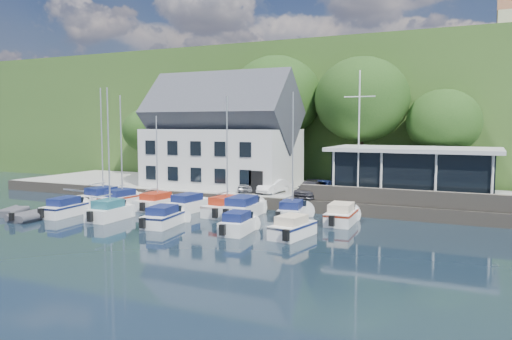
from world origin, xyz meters
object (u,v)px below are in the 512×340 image
at_px(boat_r1_4, 227,157).
at_px(boat_r1_6, 293,161).
at_px(boat_r2_1, 109,157).
at_px(dinghy_0, 13,210).
at_px(club_pavilion, 413,173).
at_px(dinghy_1, 31,215).
at_px(boat_r2_3, 238,222).
at_px(boat_r1_1, 121,155).
at_px(car_silver, 248,185).
at_px(car_dgrey, 310,189).
at_px(boat_r1_7, 342,213).
at_px(boat_r1_2, 157,158).
at_px(car_blue, 323,188).
at_px(boat_r2_0, 67,206).
at_px(boat_r1_3, 189,203).
at_px(boat_r2_2, 164,215).
at_px(harbor_building, 222,141).
at_px(boat_r2_4, 293,226).
at_px(boat_r1_0, 102,151).
at_px(boat_r1_5, 243,206).
at_px(car_white, 274,186).
at_px(flagpole, 359,136).

relative_size(boat_r1_4, boat_r1_6, 1.04).
distance_m(boat_r2_1, dinghy_0, 9.35).
bearing_deg(boat_r1_4, club_pavilion, 40.89).
bearing_deg(dinghy_1, dinghy_0, 159.41).
bearing_deg(boat_r2_3, boat_r2_1, 174.93).
bearing_deg(boat_r1_1, car_silver, 38.64).
height_order(car_dgrey, dinghy_1, car_dgrey).
height_order(boat_r1_1, boat_r1_7, boat_r1_1).
height_order(club_pavilion, boat_r1_2, boat_r1_2).
relative_size(car_blue, boat_r2_3, 0.87).
relative_size(club_pavilion, boat_r2_0, 2.20).
height_order(boat_r1_3, boat_r2_2, boat_r1_3).
relative_size(car_dgrey, boat_r2_0, 0.74).
bearing_deg(harbor_building, boat_r1_1, -119.91).
bearing_deg(car_dgrey, boat_r1_7, -54.53).
xyz_separation_m(boat_r2_0, boat_r2_1, (4.17, 0.10, 3.87)).
xyz_separation_m(club_pavilion, boat_r2_0, (-23.67, -13.90, -2.34)).
height_order(car_silver, dinghy_1, car_silver).
bearing_deg(boat_r2_0, boat_r1_6, 15.48).
bearing_deg(dinghy_0, boat_r2_4, -17.74).
bearing_deg(boat_r2_4, car_dgrey, 112.31).
height_order(boat_r1_0, boat_r1_1, boat_r1_0).
bearing_deg(car_blue, boat_r1_1, -144.11).
bearing_deg(boat_r1_2, harbor_building, 86.89).
distance_m(boat_r1_0, boat_r1_5, 14.19).
bearing_deg(boat_r1_7, dinghy_1, -161.25).
distance_m(boat_r1_3, boat_r2_4, 11.89).
bearing_deg(boat_r2_0, car_white, 39.02).
distance_m(boat_r1_1, boat_r1_3, 7.77).
bearing_deg(boat_r1_0, boat_r2_2, -20.06).
relative_size(car_silver, car_blue, 0.85).
bearing_deg(flagpole, car_blue, 166.05).
bearing_deg(club_pavilion, boat_r2_1, -144.73).
bearing_deg(boat_r1_5, boat_r2_2, -125.38).
height_order(boat_r1_1, boat_r1_2, boat_r1_1).
relative_size(car_white, boat_r1_4, 0.41).
height_order(car_blue, boat_r1_0, boat_r1_0).
height_order(boat_r1_0, boat_r2_4, boat_r1_0).
height_order(harbor_building, dinghy_1, harbor_building).
distance_m(flagpole, boat_r1_4, 10.42).
distance_m(boat_r1_7, boat_r2_2, 12.41).
xyz_separation_m(boat_r2_1, boat_r2_4, (14.14, 0.31, -3.89)).
height_order(car_white, boat_r1_1, boat_r1_1).
distance_m(boat_r1_1, boat_r2_2, 10.68).
bearing_deg(car_blue, boat_r2_2, -108.24).
bearing_deg(club_pavilion, dinghy_1, -146.48).
bearing_deg(boat_r2_3, boat_r1_3, 138.13).
relative_size(car_blue, boat_r2_2, 0.75).
height_order(boat_r1_5, dinghy_1, boat_r1_5).
bearing_deg(boat_r2_2, dinghy_0, -179.98).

